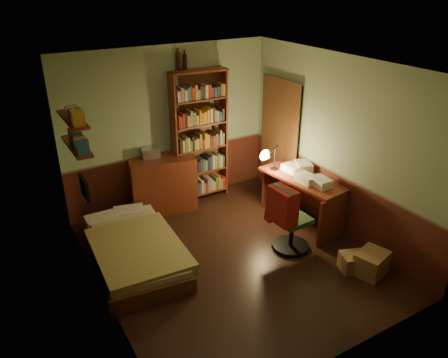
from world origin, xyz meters
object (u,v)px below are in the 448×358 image
office_chair (293,214)px  mini_stereo (150,152)px  cardboard_box_a (371,263)px  bookshelf (200,137)px  bed (133,242)px  desk (301,199)px  cardboard_box_b (354,262)px  desk_lamp (275,150)px  dresser (163,184)px

office_chair → mini_stereo: bearing=118.0°
mini_stereo → cardboard_box_a: bearing=-51.1°
mini_stereo → bookshelf: bookshelf is taller
bed → office_chair: (2.02, -0.85, 0.26)m
bed → desk: desk is taller
desk → cardboard_box_a: desk is taller
cardboard_box_b → mini_stereo: bearing=119.0°
desk_lamp → cardboard_box_b: desk_lamp is taller
mini_stereo → cardboard_box_b: bearing=-51.8°
cardboard_box_b → dresser: bearing=118.1°
cardboard_box_a → office_chair: bearing=118.6°
bookshelf → office_chair: (0.36, -2.06, -0.55)m
cardboard_box_b → bed: bearing=145.4°
bed → cardboard_box_b: 2.94m
desk → cardboard_box_a: size_ratio=3.38×
bookshelf → cardboard_box_a: (0.90, -3.05, -0.95)m
bookshelf → cardboard_box_a: bearing=-68.8°
dresser → desk: (1.70, -1.44, -0.08)m
mini_stereo → bookshelf: 0.87m
cardboard_box_a → bed: bearing=144.4°
bookshelf → bed: bearing=-139.0°
bed → dresser: 1.47m
bed → office_chair: bearing=-16.8°
bookshelf → cardboard_box_a: size_ratio=5.30×
desk → dresser: bearing=132.7°
desk → cardboard_box_a: bearing=-99.8°
cardboard_box_b → desk_lamp: bearing=89.9°
cardboard_box_a → dresser: bearing=118.9°
mini_stereo → cardboard_box_b: size_ratio=0.83×
dresser → mini_stereo: mini_stereo is taller
desk → bed: bearing=166.2°
dresser → office_chair: 2.26m
bed → mini_stereo: mini_stereo is taller
bed → cardboard_box_a: bearing=-29.6°
desk_lamp → mini_stereo: bearing=168.0°
office_chair → cardboard_box_b: 1.01m
mini_stereo → desk: bearing=-31.3°
bed → bookshelf: bookshelf is taller
mini_stereo → desk: (1.83, -1.56, -0.61)m
dresser → mini_stereo: bearing=146.6°
bed → desk: bearing=-0.7°
desk_lamp → cardboard_box_a: bearing=-64.1°
mini_stereo → office_chair: (1.22, -2.10, -0.44)m
cardboard_box_a → desk_lamp: bearing=93.9°
mini_stereo → bookshelf: bearing=6.5°
bed → desk: 2.65m
desk → cardboard_box_b: desk is taller
mini_stereo → desk: mini_stereo is taller
cardboard_box_a → cardboard_box_b: bearing=129.7°
mini_stereo → desk_lamp: (1.62, -1.10, 0.09)m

